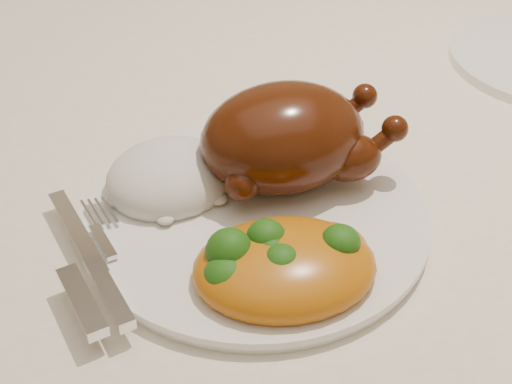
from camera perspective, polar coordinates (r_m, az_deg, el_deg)
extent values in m
cube|color=brown|center=(0.76, 6.77, 5.19)|extent=(1.60, 0.90, 0.04)
cube|color=white|center=(0.75, 6.90, 6.75)|extent=(1.72, 1.02, 0.01)
cube|color=white|center=(1.23, -1.57, 15.05)|extent=(1.72, 0.01, 0.18)
cylinder|color=white|center=(0.58, 0.00, -2.04)|extent=(0.32, 0.32, 0.01)
ellipsoid|color=#471A07|center=(0.59, 2.16, 4.38)|extent=(0.15, 0.12, 0.09)
ellipsoid|color=#471A07|center=(0.57, 1.36, 5.69)|extent=(0.07, 0.05, 0.04)
ellipsoid|color=#471A07|center=(0.59, 7.53, 2.75)|extent=(0.05, 0.04, 0.04)
sphere|color=#471A07|center=(0.59, 11.05, 5.00)|extent=(0.02, 0.02, 0.02)
ellipsoid|color=#471A07|center=(0.63, 5.39, 5.51)|extent=(0.05, 0.04, 0.04)
sphere|color=#471A07|center=(0.64, 8.70, 7.60)|extent=(0.02, 0.02, 0.02)
sphere|color=#471A07|center=(0.56, -1.10, 0.64)|extent=(0.03, 0.03, 0.03)
sphere|color=#471A07|center=(0.61, -2.95, 4.08)|extent=(0.03, 0.03, 0.03)
ellipsoid|color=white|center=(0.60, -6.95, 1.08)|extent=(0.13, 0.13, 0.06)
ellipsoid|color=#CA670D|center=(0.51, 2.31, -6.08)|extent=(0.14, 0.11, 0.05)
ellipsoid|color=#CA670D|center=(0.53, 5.73, -4.64)|extent=(0.06, 0.05, 0.03)
ellipsoid|color=#13430B|center=(0.51, -0.70, -4.99)|extent=(0.03, 0.03, 0.02)
ellipsoid|color=#13430B|center=(0.51, 0.81, -3.69)|extent=(0.03, 0.03, 0.03)
ellipsoid|color=#13430B|center=(0.51, 6.78, -3.96)|extent=(0.03, 0.03, 0.02)
ellipsoid|color=#13430B|center=(0.50, -2.34, -6.72)|extent=(0.03, 0.03, 0.03)
ellipsoid|color=#13430B|center=(0.50, -2.13, -4.88)|extent=(0.03, 0.03, 0.04)
ellipsoid|color=#13430B|center=(0.50, 3.22, -7.13)|extent=(0.04, 0.04, 0.03)
ellipsoid|color=#13430B|center=(0.50, 2.04, -5.59)|extent=(0.03, 0.03, 0.02)
ellipsoid|color=#13430B|center=(0.51, 1.24, -4.89)|extent=(0.03, 0.03, 0.03)
cube|color=silver|center=(0.57, -14.12, -3.06)|extent=(0.04, 0.11, 0.00)
cube|color=silver|center=(0.51, -13.77, -8.50)|extent=(0.03, 0.07, 0.01)
cube|color=silver|center=(0.51, -11.71, -7.84)|extent=(0.03, 0.07, 0.01)
cube|color=silver|center=(0.57, -12.27, -2.72)|extent=(0.03, 0.08, 0.00)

